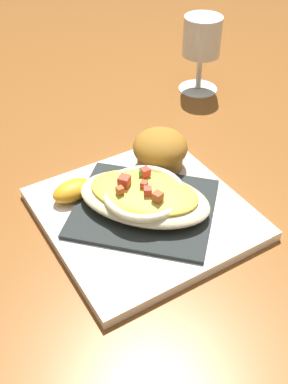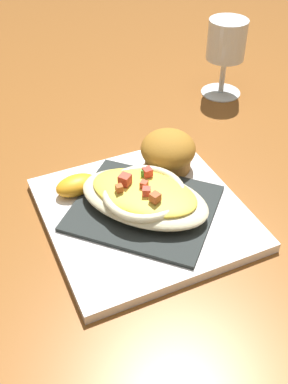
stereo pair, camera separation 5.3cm
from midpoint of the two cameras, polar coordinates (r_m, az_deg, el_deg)
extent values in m
plane|color=brown|center=(0.61, -2.49, -3.24)|extent=(2.60, 2.60, 0.00)
cube|color=white|center=(0.61, -2.50, -2.76)|extent=(0.30, 0.30, 0.01)
cube|color=#292E2D|center=(0.60, -2.53, -2.07)|extent=(0.23, 0.23, 0.01)
ellipsoid|color=beige|center=(0.59, -2.58, -0.86)|extent=(0.19, 0.20, 0.03)
torus|color=beige|center=(0.58, -2.61, -0.12)|extent=(0.15, 0.15, 0.01)
ellipsoid|color=yellow|center=(0.58, -2.61, -0.08)|extent=(0.15, 0.16, 0.02)
cube|color=#D74638|center=(0.57, -1.80, 0.11)|extent=(0.01, 0.01, 0.01)
cube|color=green|center=(0.60, -2.74, 2.40)|extent=(0.01, 0.01, 0.01)
cube|color=#AF5125|center=(0.57, -5.71, 0.23)|extent=(0.01, 0.01, 0.01)
cube|color=#C84A2E|center=(0.57, -2.66, 0.76)|extent=(0.01, 0.01, 0.01)
cube|color=#B1502A|center=(0.56, -1.03, -0.65)|extent=(0.02, 0.02, 0.01)
cube|color=red|center=(0.59, -2.41, 2.41)|extent=(0.01, 0.01, 0.01)
cube|color=#CD4331|center=(0.58, -5.09, 1.27)|extent=(0.02, 0.02, 0.01)
cylinder|color=#A46A2C|center=(0.67, -0.29, 3.94)|extent=(0.07, 0.07, 0.02)
ellipsoid|color=#A66E24|center=(0.66, -0.30, 5.47)|extent=(0.08, 0.08, 0.05)
ellipsoid|color=#4C0F23|center=(0.65, -0.30, 6.28)|extent=(0.03, 0.03, 0.01)
ellipsoid|color=#512064|center=(0.64, -10.95, 0.12)|extent=(0.05, 0.06, 0.01)
ellipsoid|color=orange|center=(0.62, -11.25, 0.10)|extent=(0.05, 0.07, 0.03)
cylinder|color=white|center=(0.91, 5.00, 12.67)|extent=(0.07, 0.07, 0.00)
cylinder|color=white|center=(0.89, 5.13, 14.64)|extent=(0.01, 0.01, 0.07)
cylinder|color=white|center=(0.87, 5.40, 18.66)|extent=(0.07, 0.07, 0.07)
cylinder|color=silver|center=(0.87, 5.33, 17.60)|extent=(0.06, 0.06, 0.03)
camera|label=1|loc=(0.03, -92.61, -2.22)|focal=42.99mm
camera|label=2|loc=(0.03, 87.39, 2.22)|focal=42.99mm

